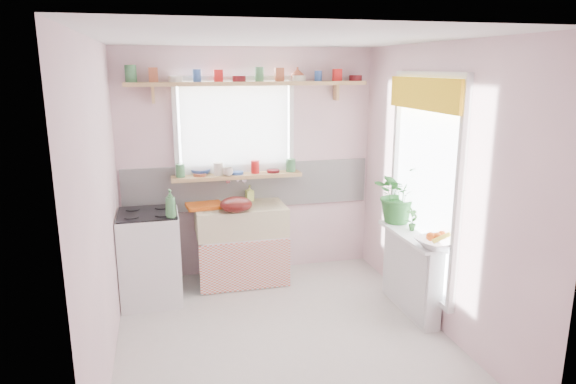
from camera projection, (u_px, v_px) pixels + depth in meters
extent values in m
plane|color=silver|center=(283.00, 337.00, 4.46)|extent=(3.20, 3.20, 0.00)
plane|color=white|center=(283.00, 38.00, 3.87)|extent=(3.20, 3.20, 0.00)
plane|color=#F8D0D4|center=(249.00, 163.00, 5.67)|extent=(2.80, 0.00, 2.80)
plane|color=#F8D0D4|center=(356.00, 273.00, 2.66)|extent=(2.80, 0.00, 2.80)
plane|color=#F8D0D4|center=(101.00, 210.00, 3.83)|extent=(0.00, 3.20, 3.20)
plane|color=#F8D0D4|center=(438.00, 189.00, 4.50)|extent=(0.00, 3.20, 3.20)
cube|color=white|center=(249.00, 186.00, 5.72)|extent=(2.74, 0.03, 0.50)
cube|color=pink|center=(250.00, 203.00, 5.76)|extent=(2.74, 0.02, 0.12)
cube|color=white|center=(234.00, 128.00, 5.54)|extent=(1.20, 0.01, 1.00)
cube|color=white|center=(235.00, 128.00, 5.47)|extent=(1.15, 0.02, 0.95)
cube|color=white|center=(426.00, 184.00, 4.69)|extent=(0.01, 1.10, 1.90)
cube|color=yellow|center=(423.00, 94.00, 4.47)|extent=(0.03, 1.20, 0.28)
cube|color=white|center=(242.00, 257.00, 5.58)|extent=(0.85, 0.55, 0.55)
cube|color=#E05C41|center=(246.00, 266.00, 5.32)|extent=(0.95, 0.02, 0.53)
cube|color=beige|center=(241.00, 220.00, 5.48)|extent=(0.95, 0.55, 0.30)
cylinder|color=silver|center=(236.00, 178.00, 5.62)|extent=(0.03, 0.22, 0.03)
cube|color=white|center=(150.00, 258.00, 5.08)|extent=(0.58, 0.58, 0.90)
cube|color=black|center=(147.00, 214.00, 4.97)|extent=(0.56, 0.56, 0.02)
cylinder|color=black|center=(132.00, 217.00, 4.80)|extent=(0.14, 0.14, 0.01)
cylinder|color=black|center=(162.00, 215.00, 4.87)|extent=(0.14, 0.14, 0.01)
cylinder|color=black|center=(133.00, 209.00, 5.07)|extent=(0.14, 0.14, 0.01)
cylinder|color=black|center=(162.00, 207.00, 5.13)|extent=(0.14, 0.14, 0.01)
cube|color=white|center=(411.00, 274.00, 4.87)|extent=(0.15, 0.90, 0.75)
cube|color=white|center=(410.00, 236.00, 4.77)|extent=(0.22, 0.95, 0.03)
cube|color=tan|center=(237.00, 176.00, 5.55)|extent=(1.40, 0.22, 0.04)
cube|color=tan|center=(249.00, 83.00, 5.34)|extent=(2.52, 0.24, 0.04)
cylinder|color=#3F7F4C|center=(131.00, 76.00, 5.04)|extent=(0.11, 0.11, 0.12)
cylinder|color=#A55133|center=(153.00, 76.00, 5.09)|extent=(0.11, 0.11, 0.12)
cylinder|color=silver|center=(176.00, 79.00, 5.15)|extent=(0.11, 0.11, 0.06)
cylinder|color=#3359A5|center=(197.00, 76.00, 5.20)|extent=(0.11, 0.11, 0.12)
cylinder|color=red|center=(218.00, 76.00, 5.25)|extent=(0.11, 0.11, 0.12)
cylinder|color=#590F14|center=(239.00, 79.00, 5.30)|extent=(0.11, 0.11, 0.06)
cylinder|color=#3F7F4C|center=(259.00, 76.00, 5.35)|extent=(0.11, 0.11, 0.12)
cylinder|color=#A55133|center=(279.00, 76.00, 5.40)|extent=(0.11, 0.11, 0.12)
cylinder|color=silver|center=(299.00, 78.00, 5.46)|extent=(0.11, 0.11, 0.06)
cylinder|color=#3359A5|center=(318.00, 75.00, 5.50)|extent=(0.11, 0.11, 0.12)
cylinder|color=red|center=(337.00, 75.00, 5.55)|extent=(0.11, 0.11, 0.12)
cylinder|color=#590F14|center=(356.00, 78.00, 5.61)|extent=(0.11, 0.11, 0.06)
cylinder|color=#3F7F4C|center=(178.00, 172.00, 5.38)|extent=(0.11, 0.11, 0.12)
cylinder|color=#A55133|center=(198.00, 171.00, 5.43)|extent=(0.11, 0.11, 0.12)
cylinder|color=silver|center=(218.00, 172.00, 5.49)|extent=(0.11, 0.11, 0.06)
cylinder|color=#3359A5|center=(237.00, 169.00, 5.53)|extent=(0.11, 0.11, 0.12)
cylinder|color=red|center=(256.00, 168.00, 5.58)|extent=(0.11, 0.11, 0.12)
cylinder|color=#590F14|center=(274.00, 170.00, 5.64)|extent=(0.11, 0.11, 0.06)
cylinder|color=#3F7F4C|center=(293.00, 166.00, 5.68)|extent=(0.11, 0.11, 0.12)
cube|color=#E05D13|center=(204.00, 206.00, 5.39)|extent=(0.40, 0.31, 0.04)
ellipsoid|color=#4F0F0D|center=(236.00, 204.00, 5.22)|extent=(0.38, 0.38, 0.15)
imported|color=#2B6D2D|center=(399.00, 193.00, 5.09)|extent=(0.66, 0.62, 0.58)
imported|color=white|center=(437.00, 244.00, 4.39)|extent=(0.41, 0.41, 0.08)
imported|color=#2E6729|center=(412.00, 219.00, 4.85)|extent=(0.14, 0.11, 0.22)
imported|color=#CAE063|center=(250.00, 193.00, 5.65)|extent=(0.09, 0.09, 0.17)
imported|color=silver|center=(228.00, 172.00, 5.45)|extent=(0.14, 0.14, 0.09)
imported|color=#3151A1|center=(201.00, 172.00, 5.50)|extent=(0.27, 0.27, 0.06)
imported|color=#AD5235|center=(297.00, 74.00, 5.51)|extent=(0.16, 0.16, 0.15)
imported|color=#42854B|center=(170.00, 204.00, 4.78)|extent=(0.12, 0.12, 0.27)
sphere|color=#FA5E15|center=(437.00, 237.00, 4.38)|extent=(0.08, 0.08, 0.08)
sphere|color=#FA5E15|center=(442.00, 235.00, 4.42)|extent=(0.08, 0.08, 0.08)
sphere|color=#FA5E15|center=(431.00, 237.00, 4.38)|extent=(0.08, 0.08, 0.08)
cylinder|color=gold|center=(442.00, 237.00, 4.33)|extent=(0.18, 0.04, 0.10)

